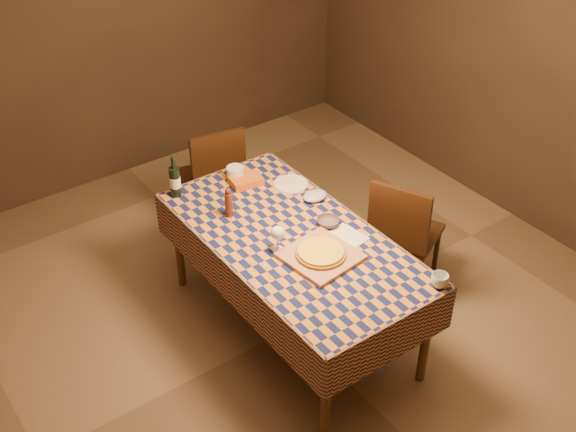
{
  "coord_description": "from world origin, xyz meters",
  "views": [
    {
      "loc": [
        -2.09,
        -2.83,
        3.46
      ],
      "look_at": [
        0.0,
        0.05,
        0.9
      ],
      "focal_mm": 45.0,
      "sensor_mm": 36.0,
      "label": 1
    }
  ],
  "objects_px": {
    "pizza": "(321,253)",
    "wine_bottle": "(175,181)",
    "white_plate": "(291,184)",
    "chair_right": "(403,231)",
    "cutting_board": "(321,256)",
    "dining_table": "(293,247)",
    "bowl": "(328,222)",
    "chair_far": "(215,174)"
  },
  "relations": [
    {
      "from": "dining_table",
      "to": "wine_bottle",
      "type": "relative_size",
      "value": 6.28
    },
    {
      "from": "cutting_board",
      "to": "pizza",
      "type": "xyz_separation_m",
      "value": [
        0.0,
        0.0,
        0.03
      ]
    },
    {
      "from": "chair_right",
      "to": "chair_far",
      "type": "bearing_deg",
      "value": 115.77
    },
    {
      "from": "pizza",
      "to": "dining_table",
      "type": "bearing_deg",
      "value": 93.2
    },
    {
      "from": "dining_table",
      "to": "pizza",
      "type": "distance_m",
      "value": 0.28
    },
    {
      "from": "bowl",
      "to": "chair_far",
      "type": "height_order",
      "value": "chair_far"
    },
    {
      "from": "chair_right",
      "to": "cutting_board",
      "type": "bearing_deg",
      "value": -170.68
    },
    {
      "from": "dining_table",
      "to": "white_plate",
      "type": "xyz_separation_m",
      "value": [
        0.33,
        0.48,
        0.08
      ]
    },
    {
      "from": "pizza",
      "to": "white_plate",
      "type": "relative_size",
      "value": 1.57
    },
    {
      "from": "white_plate",
      "to": "dining_table",
      "type": "bearing_deg",
      "value": -124.87
    },
    {
      "from": "pizza",
      "to": "wine_bottle",
      "type": "distance_m",
      "value": 1.15
    },
    {
      "from": "cutting_board",
      "to": "dining_table",
      "type": "bearing_deg",
      "value": 93.2
    },
    {
      "from": "dining_table",
      "to": "cutting_board",
      "type": "xyz_separation_m",
      "value": [
        0.01,
        -0.26,
        0.09
      ]
    },
    {
      "from": "pizza",
      "to": "white_plate",
      "type": "xyz_separation_m",
      "value": [
        0.32,
        0.74,
        -0.03
      ]
    },
    {
      "from": "chair_right",
      "to": "dining_table",
      "type": "bearing_deg",
      "value": 171.51
    },
    {
      "from": "pizza",
      "to": "bowl",
      "type": "bearing_deg",
      "value": 44.06
    },
    {
      "from": "cutting_board",
      "to": "pizza",
      "type": "relative_size",
      "value": 1.08
    },
    {
      "from": "white_plate",
      "to": "chair_far",
      "type": "xyz_separation_m",
      "value": [
        -0.16,
        0.76,
        -0.25
      ]
    },
    {
      "from": "dining_table",
      "to": "white_plate",
      "type": "height_order",
      "value": "white_plate"
    },
    {
      "from": "wine_bottle",
      "to": "chair_far",
      "type": "xyz_separation_m",
      "value": [
        0.53,
        0.42,
        -0.36
      ]
    },
    {
      "from": "dining_table",
      "to": "wine_bottle",
      "type": "bearing_deg",
      "value": 113.22
    },
    {
      "from": "white_plate",
      "to": "chair_right",
      "type": "bearing_deg",
      "value": -50.36
    },
    {
      "from": "wine_bottle",
      "to": "chair_far",
      "type": "height_order",
      "value": "wine_bottle"
    },
    {
      "from": "wine_bottle",
      "to": "white_plate",
      "type": "xyz_separation_m",
      "value": [
        0.69,
        -0.35,
        -0.1
      ]
    },
    {
      "from": "wine_bottle",
      "to": "chair_far",
      "type": "bearing_deg",
      "value": 38.13
    },
    {
      "from": "pizza",
      "to": "bowl",
      "type": "height_order",
      "value": "pizza"
    },
    {
      "from": "dining_table",
      "to": "cutting_board",
      "type": "relative_size",
      "value": 4.67
    },
    {
      "from": "pizza",
      "to": "chair_right",
      "type": "bearing_deg",
      "value": 9.32
    },
    {
      "from": "cutting_board",
      "to": "chair_far",
      "type": "height_order",
      "value": "chair_far"
    },
    {
      "from": "dining_table",
      "to": "white_plate",
      "type": "distance_m",
      "value": 0.59
    },
    {
      "from": "pizza",
      "to": "chair_right",
      "type": "distance_m",
      "value": 0.88
    },
    {
      "from": "white_plate",
      "to": "chair_right",
      "type": "relative_size",
      "value": 0.25
    },
    {
      "from": "cutting_board",
      "to": "chair_right",
      "type": "distance_m",
      "value": 0.87
    },
    {
      "from": "cutting_board",
      "to": "white_plate",
      "type": "xyz_separation_m",
      "value": [
        0.32,
        0.74,
        -0.01
      ]
    },
    {
      "from": "dining_table",
      "to": "wine_bottle",
      "type": "xyz_separation_m",
      "value": [
        -0.35,
        0.83,
        0.19
      ]
    },
    {
      "from": "wine_bottle",
      "to": "chair_right",
      "type": "height_order",
      "value": "wine_bottle"
    },
    {
      "from": "white_plate",
      "to": "chair_right",
      "type": "xyz_separation_m",
      "value": [
        0.5,
        -0.6,
        -0.25
      ]
    },
    {
      "from": "white_plate",
      "to": "cutting_board",
      "type": "bearing_deg",
      "value": -113.4
    },
    {
      "from": "white_plate",
      "to": "bowl",
      "type": "bearing_deg",
      "value": -99.2
    },
    {
      "from": "pizza",
      "to": "wine_bottle",
      "type": "relative_size",
      "value": 1.24
    },
    {
      "from": "dining_table",
      "to": "chair_right",
      "type": "distance_m",
      "value": 0.86
    },
    {
      "from": "wine_bottle",
      "to": "pizza",
      "type": "bearing_deg",
      "value": -71.22
    }
  ]
}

